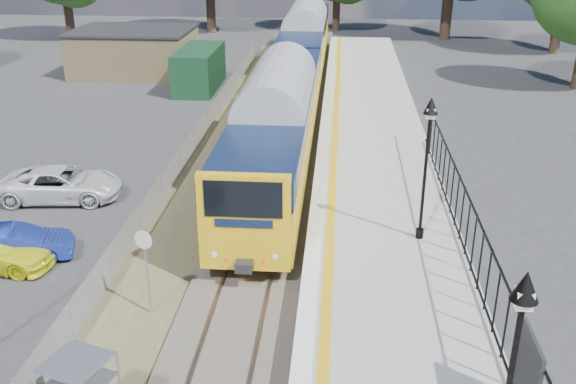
# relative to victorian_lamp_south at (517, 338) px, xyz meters

# --- Properties ---
(ground) EXTENTS (120.00, 120.00, 0.00)m
(ground) POSITION_rel_victorian_lamp_south_xyz_m (-5.50, 4.00, -4.30)
(ground) COLOR #2D2D30
(ground) RESTS_ON ground
(track_bed) EXTENTS (5.90, 80.00, 0.29)m
(track_bed) POSITION_rel_victorian_lamp_south_xyz_m (-5.97, 13.67, -4.21)
(track_bed) COLOR #473F38
(track_bed) RESTS_ON ground
(platform) EXTENTS (5.00, 70.00, 0.90)m
(platform) POSITION_rel_victorian_lamp_south_xyz_m (-1.30, 12.00, -3.85)
(platform) COLOR gray
(platform) RESTS_ON ground
(platform_edge) EXTENTS (0.90, 70.00, 0.01)m
(platform_edge) POSITION_rel_victorian_lamp_south_xyz_m (-3.36, 12.00, -3.39)
(platform_edge) COLOR silver
(platform_edge) RESTS_ON platform
(victorian_lamp_south) EXTENTS (0.44, 0.44, 4.60)m
(victorian_lamp_south) POSITION_rel_victorian_lamp_south_xyz_m (0.00, 0.00, 0.00)
(victorian_lamp_south) COLOR black
(victorian_lamp_south) RESTS_ON platform
(victorian_lamp_north) EXTENTS (0.44, 0.44, 4.60)m
(victorian_lamp_north) POSITION_rel_victorian_lamp_south_xyz_m (-0.20, 10.00, 0.00)
(victorian_lamp_north) COLOR black
(victorian_lamp_north) RESTS_ON platform
(palisade_fence) EXTENTS (0.12, 26.00, 2.00)m
(palisade_fence) POSITION_rel_victorian_lamp_south_xyz_m (1.05, 6.24, -2.46)
(palisade_fence) COLOR black
(palisade_fence) RESTS_ON platform
(wire_fence) EXTENTS (0.06, 52.00, 1.20)m
(wire_fence) POSITION_rel_victorian_lamp_south_xyz_m (-9.70, 16.00, -3.70)
(wire_fence) COLOR #999EA3
(wire_fence) RESTS_ON ground
(outbuilding) EXTENTS (10.80, 10.10, 3.12)m
(outbuilding) POSITION_rel_victorian_lamp_south_xyz_m (-16.41, 35.21, -2.78)
(outbuilding) COLOR tan
(outbuilding) RESTS_ON ground
(train) EXTENTS (2.82, 40.83, 3.51)m
(train) POSITION_rel_victorian_lamp_south_xyz_m (-5.50, 28.24, -1.96)
(train) COLOR gold
(train) RESTS_ON ground
(speed_sign) EXTENTS (0.52, 0.19, 2.67)m
(speed_sign) POSITION_rel_victorian_lamp_south_xyz_m (-8.00, 6.33, -2.50)
(speed_sign) COLOR #999EA3
(speed_sign) RESTS_ON ground
(car_blue) EXTENTS (3.76, 2.25, 1.17)m
(car_blue) POSITION_rel_victorian_lamp_south_xyz_m (-13.19, 9.03, -3.71)
(car_blue) COLOR navy
(car_blue) RESTS_ON ground
(car_white) EXTENTS (4.90, 2.65, 1.31)m
(car_white) POSITION_rel_victorian_lamp_south_xyz_m (-13.73, 13.95, -3.64)
(car_white) COLOR silver
(car_white) RESTS_ON ground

